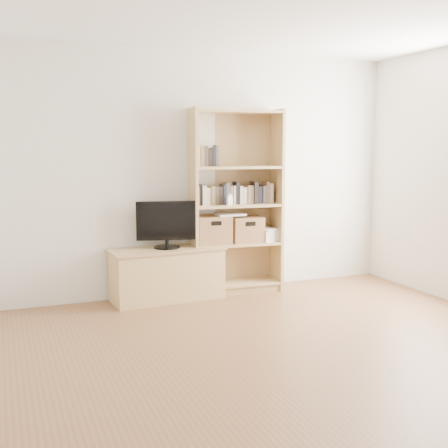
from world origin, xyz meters
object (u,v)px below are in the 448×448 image
tv_stand (167,275)px  bookshelf (236,202)px  basket_right (247,229)px  television (167,225)px  basket_left (213,230)px  laptop (230,214)px  baby_monitor (230,200)px

tv_stand → bookshelf: (0.79, 0.04, 0.74)m
tv_stand → basket_right: (0.92, 0.02, 0.43)m
basket_right → television: bearing=-172.8°
television → basket_left: (0.53, 0.05, -0.09)m
television → bookshelf: bearing=14.8°
basket_right → laptop: (-0.20, -0.00, 0.17)m
bookshelf → basket_left: bearing=-178.8°
laptop → baby_monitor: bearing=-113.6°
television → baby_monitor: baby_monitor is taller
tv_stand → laptop: (0.71, 0.02, 0.60)m
bookshelf → television: bookshelf is taller
laptop → bookshelf: bearing=11.7°
television → baby_monitor: 0.72m
basket_left → tv_stand: bearing=-169.3°
bookshelf → baby_monitor: (-0.12, -0.10, 0.03)m
tv_stand → laptop: size_ratio=3.76×
bookshelf → television: bearing=-173.5°
basket_left → baby_monitor: bearing=-32.6°
bookshelf → laptop: 0.15m
tv_stand → basket_right: size_ratio=3.40×
television → basket_left: size_ratio=1.71×
baby_monitor → basket_left: bearing=128.8°
bookshelf → laptop: bookshelf is taller
laptop → television: bearing=-178.2°
basket_left → laptop: laptop is taller
bookshelf → basket_left: 0.40m
tv_stand → baby_monitor: (0.68, -0.07, 0.76)m
basket_right → bookshelf: bearing=179.4°
bookshelf → basket_right: (0.12, -0.01, -0.30)m
bookshelf → basket_right: bearing=-2.6°
tv_stand → bookshelf: bearing=-1.4°
basket_left → basket_right: 0.39m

